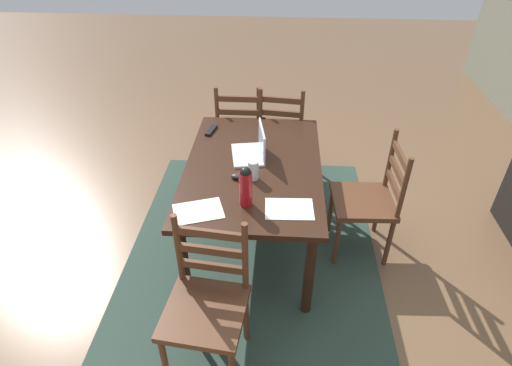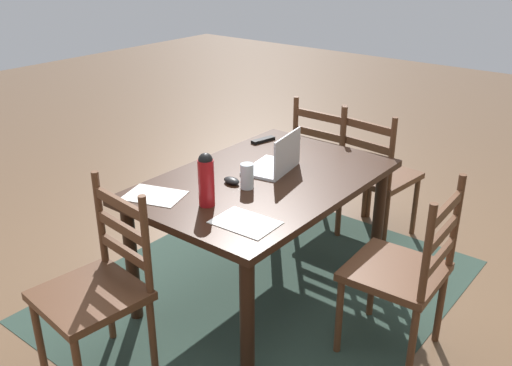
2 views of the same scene
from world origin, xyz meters
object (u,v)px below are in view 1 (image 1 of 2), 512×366
chair_right_near (207,305)px  drinking_glass (253,170)px  dining_table (253,176)px  chair_far_head (369,200)px  chair_left_far (281,131)px  chair_left_near (241,130)px  laptop (254,149)px  computer_mouse (238,176)px  water_bottle (246,186)px  tv_remote (211,130)px

chair_right_near → drinking_glass: 0.94m
chair_right_near → drinking_glass: (-0.85, 0.20, 0.34)m
dining_table → chair_far_head: 0.87m
drinking_glass → dining_table: bearing=-175.9°
chair_left_far → chair_left_near: same height
dining_table → drinking_glass: size_ratio=10.62×
chair_left_near → laptop: laptop is taller
chair_far_head → chair_right_near: (1.01, -1.04, 0.00)m
chair_left_far → computer_mouse: bearing=-13.2°
dining_table → chair_right_near: chair_right_near is taller
chair_left_far → computer_mouse: 1.25m
drinking_glass → computer_mouse: drinking_glass is taller
dining_table → chair_far_head: (-0.00, 0.85, -0.18)m
laptop → dining_table: bearing=2.5°
chair_left_near → water_bottle: water_bottle is taller
chair_left_near → tv_remote: bearing=-18.7°
chair_left_near → computer_mouse: (1.18, 0.10, 0.29)m
chair_right_near → laptop: (-1.14, 0.18, 0.33)m
laptop → drinking_glass: size_ratio=2.59×
dining_table → chair_left_near: (-1.01, -0.19, -0.18)m
chair_left_far → chair_right_near: size_ratio=1.00×
chair_far_head → drinking_glass: chair_far_head is taller
tv_remote → chair_left_near: bearing=84.3°
water_bottle → chair_right_near: bearing=-17.1°
chair_right_near → water_bottle: size_ratio=3.47×
dining_table → water_bottle: (0.45, -0.01, 0.23)m
chair_far_head → computer_mouse: 1.00m
laptop → water_bottle: 0.58m
chair_right_near → water_bottle: (-0.57, 0.17, 0.41)m
chair_left_far → tv_remote: bearing=-46.2°
chair_left_near → drinking_glass: (1.18, 0.20, 0.34)m
water_bottle → drinking_glass: size_ratio=2.01×
laptop → chair_right_near: bearing=-9.0°
tv_remote → laptop: bearing=-30.0°
chair_right_near → computer_mouse: size_ratio=9.50×
dining_table → chair_right_near: 1.05m
chair_left_near → water_bottle: bearing=7.0°
dining_table → water_bottle: 0.51m
chair_far_head → chair_left_near: same height
computer_mouse → tv_remote: bearing=-152.3°
dining_table → chair_far_head: chair_far_head is taller
computer_mouse → tv_remote: computer_mouse is taller
tv_remote → drinking_glass: bearing=-45.8°
chair_right_near → chair_left_near: same height
chair_far_head → laptop: laptop is taller
dining_table → chair_far_head: size_ratio=1.52×
laptop → drinking_glass: 0.29m
laptop → chair_left_near: bearing=-168.1°
tv_remote → computer_mouse: bearing=-53.2°
water_bottle → drinking_glass: 0.29m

